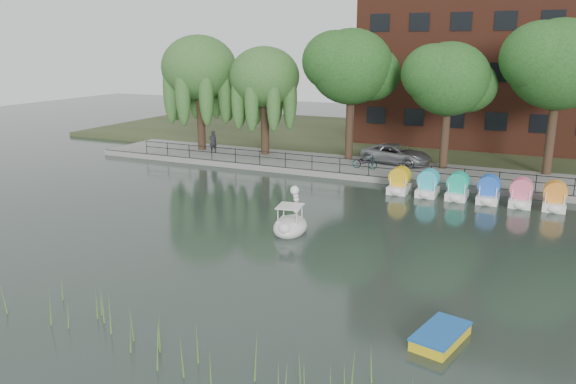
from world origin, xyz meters
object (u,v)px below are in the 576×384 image
Objects in this scene: pedestrian at (213,140)px; yellow_rowboat at (441,336)px; bicycle at (365,161)px; minivan at (397,153)px; swan_boat at (291,223)px.

pedestrian is 30.35m from yellow_rowboat.
minivan is at bearing -32.14° from bicycle.
swan_boat is (0.52, -13.32, -0.44)m from bicycle.
pedestrian is (-12.62, 0.68, 0.49)m from bicycle.
swan_boat is at bearing 152.00° from yellow_rowboat.
pedestrian is 0.74× the size of swan_boat.
minivan is 24.35m from yellow_rowboat.
swan_boat is 1.13× the size of yellow_rowboat.
bicycle is 0.87× the size of pedestrian.
minivan is 2.39× the size of yellow_rowboat.
bicycle is at bearing 122.65° from pedestrian.
pedestrian reaches higher than yellow_rowboat.
yellow_rowboat is (8.35, -7.40, -0.24)m from swan_boat.
pedestrian is at bearing 123.33° from swan_boat.
minivan is 14.30m from pedestrian.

